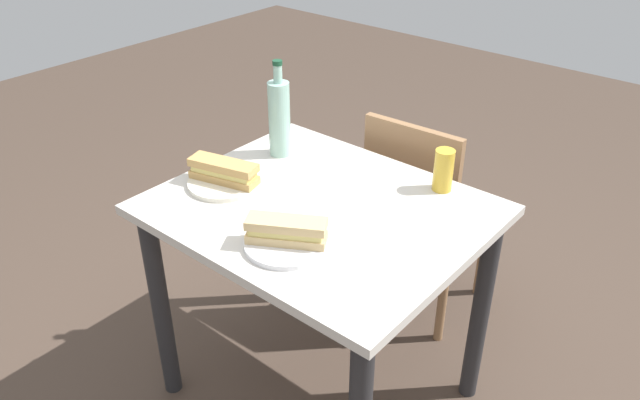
# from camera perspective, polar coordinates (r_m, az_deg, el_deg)

# --- Properties ---
(ground_plane) EXTENTS (8.00, 8.00, 0.00)m
(ground_plane) POSITION_cam_1_polar(r_m,az_deg,el_deg) (2.40, 0.00, -16.65)
(ground_plane) COLOR #47382D
(dining_table) EXTENTS (0.95, 0.79, 0.78)m
(dining_table) POSITION_cam_1_polar(r_m,az_deg,el_deg) (1.97, 0.00, -4.03)
(dining_table) COLOR beige
(dining_table) RESTS_ON ground
(chair_far) EXTENTS (0.42, 0.42, 0.87)m
(chair_far) POSITION_cam_1_polar(r_m,az_deg,el_deg) (2.45, 9.00, -0.55)
(chair_far) COLOR #936B47
(chair_far) RESTS_ON ground
(plate_near) EXTENTS (0.23, 0.23, 0.01)m
(plate_near) POSITION_cam_1_polar(r_m,az_deg,el_deg) (1.72, -3.01, -3.92)
(plate_near) COLOR white
(plate_near) RESTS_ON dining_table
(baguette_sandwich_near) EXTENTS (0.22, 0.17, 0.07)m
(baguette_sandwich_near) POSITION_cam_1_polar(r_m,az_deg,el_deg) (1.70, -3.05, -2.76)
(baguette_sandwich_near) COLOR #DBB77A
(baguette_sandwich_near) RESTS_ON plate_near
(knife_near) EXTENTS (0.16, 0.10, 0.01)m
(knife_near) POSITION_cam_1_polar(r_m,az_deg,el_deg) (1.76, -3.02, -2.64)
(knife_near) COLOR silver
(knife_near) RESTS_ON plate_near
(plate_far) EXTENTS (0.23, 0.23, 0.01)m
(plate_far) POSITION_cam_1_polar(r_m,az_deg,el_deg) (2.03, -8.58, 1.57)
(plate_far) COLOR silver
(plate_far) RESTS_ON dining_table
(baguette_sandwich_far) EXTENTS (0.23, 0.12, 0.07)m
(baguette_sandwich_far) POSITION_cam_1_polar(r_m,az_deg,el_deg) (2.01, -8.67, 2.60)
(baguette_sandwich_far) COLOR tan
(baguette_sandwich_far) RESTS_ON plate_far
(knife_far) EXTENTS (0.18, 0.04, 0.01)m
(knife_far) POSITION_cam_1_polar(r_m,az_deg,el_deg) (2.07, -8.06, 2.55)
(knife_far) COLOR silver
(knife_far) RESTS_ON plate_far
(water_bottle) EXTENTS (0.07, 0.07, 0.33)m
(water_bottle) POSITION_cam_1_polar(r_m,az_deg,el_deg) (2.15, -3.69, 7.46)
(water_bottle) COLOR #99C6B7
(water_bottle) RESTS_ON dining_table
(beer_glass) EXTENTS (0.06, 0.06, 0.14)m
(beer_glass) POSITION_cam_1_polar(r_m,az_deg,el_deg) (1.99, 11.06, 2.65)
(beer_glass) COLOR gold
(beer_glass) RESTS_ON dining_table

